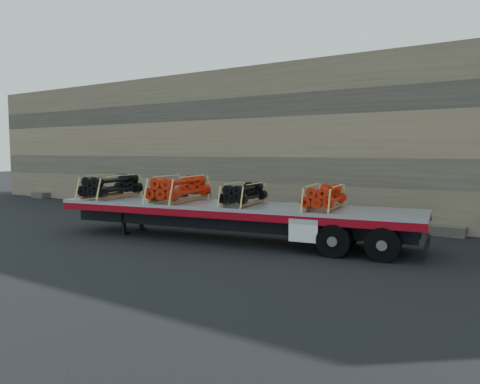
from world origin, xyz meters
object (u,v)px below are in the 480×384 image
at_px(trailer, 230,222).
at_px(bundle_front, 111,187).
at_px(bundle_rear, 324,197).
at_px(bundle_midrear, 244,194).
at_px(bundle_midfront, 179,189).

relative_size(trailer, bundle_front, 5.34).
xyz_separation_m(trailer, bundle_rear, (3.21, 0.56, 0.99)).
xyz_separation_m(bundle_front, bundle_rear, (8.21, 1.42, -0.07)).
distance_m(bundle_front, bundle_midrear, 5.57).
bearing_deg(bundle_front, bundle_midrear, 0.00).
bearing_deg(bundle_front, bundle_midfront, 0.00).
xyz_separation_m(bundle_midfront, bundle_midrear, (2.49, 0.43, -0.09)).
height_order(bundle_midfront, bundle_rear, bundle_midfront).
xyz_separation_m(bundle_midfront, bundle_rear, (5.21, 0.90, -0.09)).
distance_m(bundle_midfront, bundle_midrear, 2.53).
xyz_separation_m(bundle_front, bundle_midfront, (3.00, 0.52, 0.02)).
relative_size(bundle_front, bundle_rear, 1.20).
distance_m(bundle_front, bundle_rear, 8.34).
height_order(trailer, bundle_front, bundle_front).
bearing_deg(bundle_rear, bundle_midfront, 180.00).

